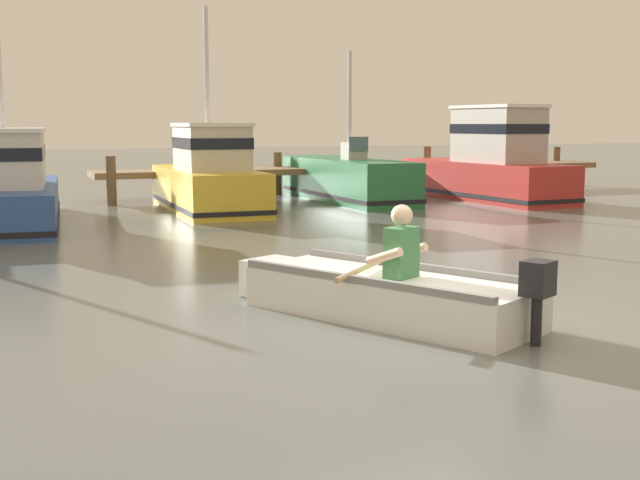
{
  "coord_description": "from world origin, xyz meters",
  "views": [
    {
      "loc": [
        -3.91,
        -7.16,
        2.0
      ],
      "look_at": [
        -0.05,
        2.31,
        0.55
      ],
      "focal_mm": 46.33,
      "sensor_mm": 36.0,
      "label": 1
    }
  ],
  "objects_px": {
    "moored_boat_blue": "(5,190)",
    "moored_boat_green": "(347,180)",
    "moored_boat_yellow": "(209,178)",
    "moored_boat_red": "(489,165)",
    "rowboat_with_person": "(383,293)"
  },
  "relations": [
    {
      "from": "moored_boat_blue",
      "to": "moored_boat_red",
      "type": "relative_size",
      "value": 1.06
    },
    {
      "from": "moored_boat_yellow",
      "to": "moored_boat_red",
      "type": "distance_m",
      "value": 7.52
    },
    {
      "from": "moored_boat_blue",
      "to": "moored_boat_yellow",
      "type": "height_order",
      "value": "moored_boat_yellow"
    },
    {
      "from": "rowboat_with_person",
      "to": "moored_boat_red",
      "type": "distance_m",
      "value": 13.83
    },
    {
      "from": "moored_boat_blue",
      "to": "moored_boat_yellow",
      "type": "xyz_separation_m",
      "value": [
        4.4,
        1.14,
        0.05
      ]
    },
    {
      "from": "moored_boat_blue",
      "to": "moored_boat_red",
      "type": "xyz_separation_m",
      "value": [
        11.91,
        1.06,
        0.2
      ]
    },
    {
      "from": "moored_boat_blue",
      "to": "moored_boat_red",
      "type": "distance_m",
      "value": 11.96
    },
    {
      "from": "rowboat_with_person",
      "to": "moored_boat_blue",
      "type": "relative_size",
      "value": 0.58
    },
    {
      "from": "moored_boat_green",
      "to": "moored_boat_red",
      "type": "xyz_separation_m",
      "value": [
        3.54,
        -1.18,
        0.38
      ]
    },
    {
      "from": "moored_boat_yellow",
      "to": "moored_boat_green",
      "type": "height_order",
      "value": "moored_boat_yellow"
    },
    {
      "from": "moored_boat_blue",
      "to": "moored_boat_green",
      "type": "bearing_deg",
      "value": 14.96
    },
    {
      "from": "moored_boat_blue",
      "to": "moored_boat_yellow",
      "type": "bearing_deg",
      "value": 14.48
    },
    {
      "from": "moored_boat_yellow",
      "to": "moored_boat_red",
      "type": "xyz_separation_m",
      "value": [
        7.51,
        -0.08,
        0.15
      ]
    },
    {
      "from": "moored_boat_blue",
      "to": "moored_boat_yellow",
      "type": "relative_size",
      "value": 1.19
    },
    {
      "from": "moored_boat_blue",
      "to": "moored_boat_green",
      "type": "relative_size",
      "value": 1.1
    }
  ]
}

